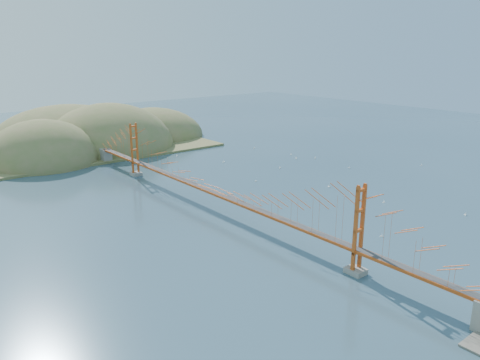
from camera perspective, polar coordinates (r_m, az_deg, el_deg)
ground at (r=81.62m, az=-3.01°, el=-3.77°), size 320.00×320.00×0.00m
bridge at (r=79.68m, az=-3.16°, el=1.02°), size 2.20×94.40×12.00m
far_headlands at (r=141.83m, az=-18.77°, el=3.90°), size 84.00×58.00×25.00m
sailboat_12 at (r=123.26m, az=-7.71°, el=2.97°), size 0.59×0.55×0.66m
sailboat_10 at (r=65.53m, az=18.11°, el=-9.56°), size 0.64×0.64×0.69m
sailboat_6 at (r=73.84m, az=16.88°, el=-6.53°), size 0.56×0.56×0.58m
sailboat_8 at (r=121.14m, az=9.15°, el=2.67°), size 0.54×0.54×0.61m
sailboat_2 at (r=89.62m, az=17.13°, el=-2.57°), size 0.53×0.53×0.59m
sailboat_4 at (r=124.49m, az=6.25°, el=3.14°), size 0.53×0.57×0.64m
sailboat_5 at (r=112.85m, az=13.16°, el=1.48°), size 0.60×0.60×0.67m
sailboat_14 at (r=96.88m, az=10.78°, el=-0.75°), size 0.59×0.60×0.67m
sailboat_17 at (r=131.54m, az=1.75°, el=3.92°), size 0.60×0.50×0.70m
sailboat_16 at (r=99.13m, az=1.94°, el=-0.09°), size 0.56×0.56×0.58m
sailboat_7 at (r=115.70m, az=-1.99°, el=2.25°), size 0.63×0.52×0.72m
sailboat_13 at (r=88.16m, az=25.78°, el=-3.78°), size 0.61×0.61×0.64m
sailboat_3 at (r=97.33m, az=-5.65°, el=-0.46°), size 0.63×0.52×0.74m
sailboat_11 at (r=120.60m, az=21.24°, el=1.72°), size 0.55×0.55×0.58m
sailboat_9 at (r=120.17m, az=6.86°, el=2.66°), size 0.60×0.64×0.72m
sailboat_extra_0 at (r=83.86m, az=14.06°, el=-3.58°), size 0.54×0.64×0.73m
sailboat_extra_1 at (r=110.28m, az=4.89°, el=1.52°), size 0.60×0.56×0.67m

